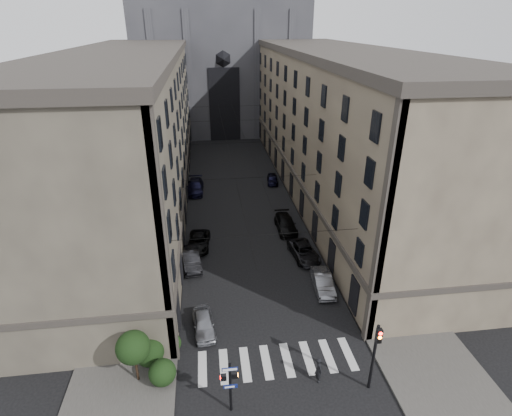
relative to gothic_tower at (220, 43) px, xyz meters
name	(u,v)px	position (x,y,z in m)	size (l,w,h in m)	color
sidewalk_left	(162,196)	(-10.50, -38.96, -17.72)	(7.00, 80.00, 0.15)	#383533
sidewalk_right	(311,189)	(10.50, -38.96, -17.72)	(7.00, 80.00, 0.15)	#383533
zebra_crossing	(277,361)	(0.00, -69.96, -17.79)	(11.00, 3.20, 0.01)	beige
building_left	(131,130)	(-13.44, -38.96, -8.45)	(13.60, 60.60, 18.85)	#474136
building_right	(336,124)	(13.44, -38.96, -8.45)	(13.60, 60.60, 18.85)	brown
gothic_tower	(220,43)	(0.00, 0.00, 0.00)	(35.00, 23.00, 58.00)	#2D2D33
pedestrian_signal_left	(230,383)	(-3.51, -73.46, -15.48)	(1.02, 0.38, 4.00)	black
traffic_light_right	(375,350)	(5.60, -73.04, -14.51)	(0.34, 0.50, 5.20)	black
shrub_cluster	(148,354)	(-8.72, -69.95, -16.00)	(3.90, 4.40, 3.90)	black
tram_wires	(237,143)	(0.00, -39.33, -10.55)	(14.00, 60.00, 0.43)	black
car_left_near	(204,323)	(-5.07, -66.17, -17.12)	(1.61, 4.01, 1.37)	gray
car_left_midnear	(191,259)	(-6.20, -56.91, -17.02)	(1.65, 4.73, 1.56)	black
car_left_midfar	(199,242)	(-5.46, -53.31, -17.13)	(2.21, 4.80, 1.33)	black
car_left_far	(195,187)	(-5.94, -37.95, -17.00)	(2.25, 5.53, 1.61)	black
car_right_near	(323,282)	(5.54, -62.19, -17.07)	(1.55, 4.43, 1.46)	slate
car_right_midnear	(304,252)	(5.15, -56.81, -17.11)	(2.29, 4.97, 1.38)	black
car_right_midfar	(286,224)	(4.47, -50.71, -17.05)	(2.11, 5.19, 1.51)	black
car_right_far	(273,179)	(5.43, -35.99, -17.14)	(1.56, 3.88, 1.32)	black
pedestrian	(319,369)	(2.44, -71.96, -16.83)	(0.70, 0.46, 1.93)	black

